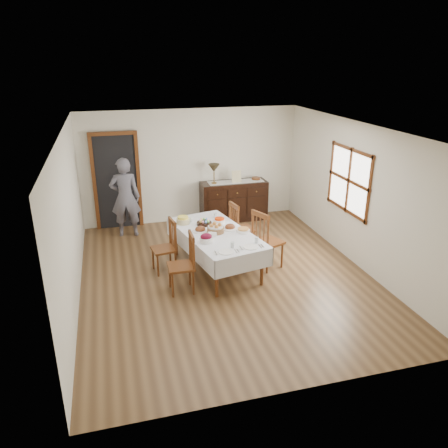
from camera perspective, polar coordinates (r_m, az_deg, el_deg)
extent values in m
plane|color=brown|center=(7.88, 0.19, -6.71)|extent=(6.00, 6.00, 0.00)
cube|color=silver|center=(7.05, 0.22, 12.32)|extent=(5.00, 6.00, 0.02)
cube|color=white|center=(10.18, -4.31, 7.54)|extent=(5.00, 0.02, 2.60)
cube|color=white|center=(4.79, 9.86, -9.04)|extent=(5.00, 0.02, 2.60)
cube|color=white|center=(7.16, -19.48, 0.45)|extent=(0.02, 6.00, 2.60)
cube|color=white|center=(8.35, 17.02, 3.62)|extent=(0.02, 6.00, 2.60)
cube|color=white|center=(8.53, 16.06, 5.49)|extent=(0.02, 1.30, 1.10)
cube|color=#5D2F14|center=(8.53, 15.98, 5.49)|extent=(0.03, 1.46, 1.26)
cube|color=black|center=(10.03, -13.83, 5.31)|extent=(0.90, 0.06, 2.10)
cube|color=#5D2F14|center=(10.01, -13.83, 5.28)|extent=(1.04, 0.08, 2.18)
cube|color=white|center=(7.82, -1.08, -1.18)|extent=(1.45, 2.26, 0.04)
cylinder|color=#5D2F14|center=(7.07, -0.97, -7.08)|extent=(0.06, 0.06, 0.67)
cylinder|color=#5D2F14|center=(7.45, 4.98, -5.64)|extent=(0.06, 0.06, 0.67)
cylinder|color=#5D2F14|center=(8.58, -6.29, -1.95)|extent=(0.06, 0.06, 0.67)
cylinder|color=#5D2F14|center=(8.89, -1.14, -0.98)|extent=(0.06, 0.06, 0.67)
cube|color=white|center=(7.68, -4.66, -2.85)|extent=(0.46, 2.09, 0.32)
cube|color=white|center=(8.10, 2.31, -1.46)|extent=(0.46, 2.09, 0.32)
cube|color=white|center=(7.03, 2.72, -5.17)|extent=(1.07, 0.24, 0.32)
cube|color=white|center=(8.77, -4.11, 0.29)|extent=(1.07, 0.24, 0.32)
cube|color=#5D2F14|center=(7.22, -5.65, -5.55)|extent=(0.43, 0.43, 0.04)
cylinder|color=#5D2F14|center=(7.46, -7.09, -6.73)|extent=(0.04, 0.04, 0.43)
cylinder|color=#5D2F14|center=(7.16, -6.73, -7.97)|extent=(0.04, 0.04, 0.43)
cylinder|color=#5D2F14|center=(7.50, -4.50, -6.46)|extent=(0.04, 0.04, 0.43)
cylinder|color=#5D2F14|center=(7.20, -4.02, -7.68)|extent=(0.04, 0.04, 0.43)
cylinder|color=#5D2F14|center=(7.29, -4.47, -2.81)|extent=(0.04, 0.04, 0.56)
cylinder|color=#5D2F14|center=(6.96, -3.95, -3.98)|extent=(0.04, 0.04, 0.56)
cube|color=#5D2F14|center=(7.03, -4.27, -1.60)|extent=(0.05, 0.40, 0.08)
cylinder|color=#5D2F14|center=(7.21, -4.34, -3.24)|extent=(0.02, 0.02, 0.46)
cylinder|color=#5D2F14|center=(7.13, -4.21, -3.53)|extent=(0.02, 0.02, 0.46)
cylinder|color=#5D2F14|center=(7.05, -4.08, -3.83)|extent=(0.02, 0.02, 0.46)
cube|color=#5D2F14|center=(7.92, -7.89, -3.28)|extent=(0.46, 0.46, 0.04)
cylinder|color=#5D2F14|center=(8.13, -9.25, -4.48)|extent=(0.03, 0.03, 0.41)
cylinder|color=#5D2F14|center=(7.84, -8.62, -5.43)|extent=(0.03, 0.03, 0.41)
cylinder|color=#5D2F14|center=(8.20, -7.04, -4.10)|extent=(0.03, 0.03, 0.41)
cylinder|color=#5D2F14|center=(7.92, -6.33, -5.03)|extent=(0.03, 0.03, 0.41)
cylinder|color=#5D2F14|center=(8.02, -7.08, -0.84)|extent=(0.04, 0.04, 0.54)
cylinder|color=#5D2F14|center=(7.71, -6.32, -1.72)|extent=(0.04, 0.04, 0.54)
cube|color=#5D2F14|center=(7.78, -6.78, 0.30)|extent=(0.10, 0.39, 0.08)
cylinder|color=#5D2F14|center=(7.95, -6.89, -1.18)|extent=(0.02, 0.02, 0.44)
cylinder|color=#5D2F14|center=(7.87, -6.70, -1.40)|extent=(0.02, 0.02, 0.44)
cylinder|color=#5D2F14|center=(7.79, -6.51, -1.63)|extent=(0.02, 0.02, 0.44)
cube|color=#5D2F14|center=(8.02, 5.77, -2.36)|extent=(0.61, 0.61, 0.04)
cylinder|color=#5D2F14|center=(8.13, 7.59, -4.11)|extent=(0.04, 0.04, 0.48)
cylinder|color=#5D2F14|center=(8.37, 5.75, -3.26)|extent=(0.04, 0.04, 0.48)
cylinder|color=#5D2F14|center=(7.89, 5.67, -4.85)|extent=(0.04, 0.04, 0.48)
cylinder|color=#5D2F14|center=(8.13, 3.83, -3.96)|extent=(0.04, 0.04, 0.48)
cylinder|color=#5D2F14|center=(7.63, 5.76, -1.08)|extent=(0.04, 0.04, 0.62)
cylinder|color=#5D2F14|center=(7.90, 3.75, -0.23)|extent=(0.04, 0.04, 0.62)
cube|color=#5D2F14|center=(7.67, 4.80, 1.19)|extent=(0.22, 0.42, 0.09)
cylinder|color=#5D2F14|center=(7.71, 5.24, -1.02)|extent=(0.02, 0.02, 0.51)
cylinder|color=#5D2F14|center=(7.77, 4.73, -0.80)|extent=(0.02, 0.02, 0.51)
cylinder|color=#5D2F14|center=(7.84, 4.24, -0.59)|extent=(0.02, 0.02, 0.51)
cube|color=#5D2F14|center=(8.70, 2.42, -0.68)|extent=(0.48, 0.48, 0.04)
cylinder|color=#5D2F14|center=(8.72, 3.91, -2.33)|extent=(0.04, 0.04, 0.43)
cylinder|color=#5D2F14|center=(9.00, 2.88, -1.54)|extent=(0.04, 0.04, 0.43)
cylinder|color=#5D2F14|center=(8.58, 1.90, -2.71)|extent=(0.04, 0.04, 0.43)
cylinder|color=#5D2F14|center=(8.86, 0.92, -1.90)|extent=(0.04, 0.04, 0.43)
cylinder|color=#5D2F14|center=(8.37, 1.84, 0.49)|extent=(0.04, 0.04, 0.56)
cylinder|color=#5D2F14|center=(8.67, 0.79, 1.25)|extent=(0.04, 0.04, 0.56)
cube|color=#5D2F14|center=(8.44, 1.32, 2.41)|extent=(0.11, 0.40, 0.08)
cylinder|color=#5D2F14|center=(8.45, 1.57, 0.56)|extent=(0.02, 0.02, 0.46)
cylinder|color=#5D2F14|center=(8.52, 1.31, 0.75)|extent=(0.02, 0.02, 0.46)
cylinder|color=#5D2F14|center=(8.60, 1.04, 0.94)|extent=(0.02, 0.02, 0.46)
cube|color=black|center=(10.36, 1.27, 3.04)|extent=(1.55, 0.52, 0.93)
cube|color=black|center=(9.91, -0.88, 3.90)|extent=(0.44, 0.02, 0.19)
sphere|color=brown|center=(9.89, -0.85, 3.86)|extent=(0.03, 0.03, 0.03)
cube|color=black|center=(10.02, 1.71, 4.10)|extent=(0.44, 0.02, 0.19)
sphere|color=brown|center=(10.01, 1.75, 4.07)|extent=(0.03, 0.03, 0.03)
cube|color=black|center=(10.16, 4.24, 4.29)|extent=(0.44, 0.02, 0.19)
sphere|color=brown|center=(10.15, 4.28, 4.26)|extent=(0.03, 0.03, 0.03)
imported|color=#5B5A66|center=(9.52, -12.80, 3.73)|extent=(0.61, 0.42, 1.84)
cylinder|color=brown|center=(7.77, -1.11, -0.77)|extent=(0.30, 0.30, 0.10)
cylinder|color=silver|center=(7.75, -1.11, -0.37)|extent=(0.27, 0.27, 0.02)
sphere|color=#BB7736|center=(7.76, -0.57, -0.11)|extent=(0.08, 0.08, 0.08)
sphere|color=#BB7736|center=(7.81, -1.25, 0.03)|extent=(0.08, 0.08, 0.08)
sphere|color=#BB7736|center=(7.72, -1.66, -0.22)|extent=(0.08, 0.08, 0.08)
sphere|color=#BB7736|center=(7.67, -0.98, -0.36)|extent=(0.08, 0.08, 0.08)
cylinder|color=black|center=(8.15, -2.61, 0.09)|extent=(0.28, 0.28, 0.05)
ellipsoid|color=pink|center=(8.14, -2.08, 0.48)|extent=(0.05, 0.05, 0.06)
ellipsoid|color=#66A2F4|center=(8.19, -2.28, 0.59)|extent=(0.05, 0.05, 0.06)
ellipsoid|color=#88DD69|center=(8.20, -2.64, 0.62)|extent=(0.05, 0.05, 0.06)
ellipsoid|color=#FFC25E|center=(8.18, -2.98, 0.57)|extent=(0.05, 0.05, 0.06)
ellipsoid|color=#C292E1|center=(8.14, -3.15, 0.45)|extent=(0.05, 0.05, 0.06)
ellipsoid|color=#FFD963|center=(8.09, -3.07, 0.32)|extent=(0.05, 0.05, 0.06)
ellipsoid|color=pink|center=(8.06, -2.77, 0.24)|extent=(0.05, 0.05, 0.06)
ellipsoid|color=#66A2F4|center=(8.06, -2.40, 0.26)|extent=(0.05, 0.05, 0.06)
ellipsoid|color=#88DD69|center=(8.10, -2.13, 0.35)|extent=(0.05, 0.05, 0.06)
cylinder|color=white|center=(7.85, -3.12, -0.88)|extent=(0.28, 0.28, 0.02)
ellipsoid|color=brown|center=(7.84, -3.12, -0.68)|extent=(0.19, 0.16, 0.11)
cylinder|color=white|center=(7.95, 0.79, -0.57)|extent=(0.31, 0.31, 0.02)
ellipsoid|color=brown|center=(7.94, 0.79, -0.36)|extent=(0.19, 0.16, 0.11)
cylinder|color=white|center=(7.38, -2.33, -2.08)|extent=(0.23, 0.23, 0.08)
ellipsoid|color=#5D0A21|center=(7.36, -2.34, -1.64)|extent=(0.20, 0.17, 0.11)
cylinder|color=white|center=(8.24, -0.60, 0.39)|extent=(0.22, 0.22, 0.06)
cylinder|color=red|center=(8.22, -0.60, 0.70)|extent=(0.18, 0.18, 0.03)
cylinder|color=beige|center=(8.22, -5.37, 0.40)|extent=(0.25, 0.25, 0.10)
cylinder|color=yellow|center=(8.20, -5.39, 0.85)|extent=(0.20, 0.20, 0.04)
cylinder|color=white|center=(7.79, 2.52, -0.90)|extent=(0.24, 0.24, 0.05)
cylinder|color=#D08B44|center=(7.78, 2.53, -0.63)|extent=(0.20, 0.20, 0.02)
cube|color=white|center=(7.62, -1.54, -1.34)|extent=(0.16, 0.12, 0.07)
cylinder|color=white|center=(7.02, 0.27, -3.65)|extent=(0.25, 0.25, 0.01)
cube|color=silver|center=(6.98, -1.08, -3.83)|extent=(0.10, 0.13, 0.01)
cube|color=#B3B3B8|center=(6.98, -1.08, -3.78)|extent=(0.05, 0.16, 0.01)
cube|color=#B3B3B8|center=(7.06, 1.52, -3.53)|extent=(0.05, 0.18, 0.01)
cube|color=#B3B3B8|center=(7.07, 1.83, -3.49)|extent=(0.05, 0.14, 0.01)
cylinder|color=silver|center=(7.17, 1.11, -2.72)|extent=(0.07, 0.07, 0.10)
cylinder|color=white|center=(7.20, 3.52, -3.01)|extent=(0.25, 0.25, 0.01)
cube|color=silver|center=(7.16, 2.23, -3.18)|extent=(0.10, 0.13, 0.01)
cube|color=#B3B3B8|center=(7.15, 2.23, -3.14)|extent=(0.05, 0.16, 0.01)
cube|color=#B3B3B8|center=(7.25, 4.72, -2.89)|extent=(0.05, 0.18, 0.01)
cube|color=#B3B3B8|center=(7.27, 5.02, -2.86)|extent=(0.05, 0.14, 0.01)
cylinder|color=silver|center=(7.36, 4.27, -2.11)|extent=(0.07, 0.07, 0.10)
cylinder|color=silver|center=(8.29, -4.38, 0.56)|extent=(0.06, 0.06, 0.09)
cylinder|color=silver|center=(8.49, -1.15, 1.14)|extent=(0.06, 0.06, 0.09)
cube|color=silver|center=(10.23, 1.54, 5.56)|extent=(1.30, 0.35, 0.01)
cylinder|color=brown|center=(10.06, -1.30, 5.36)|extent=(0.12, 0.12, 0.03)
cylinder|color=brown|center=(10.02, -1.31, 6.13)|extent=(0.02, 0.02, 0.25)
cone|color=#39301D|center=(9.97, -1.32, 7.33)|extent=(0.26, 0.26, 0.18)
cube|color=#CBC38D|center=(10.13, 1.64, 6.20)|extent=(0.22, 0.08, 0.28)
cylinder|color=#5D2F14|center=(10.41, 4.19, 5.94)|extent=(0.20, 0.20, 0.06)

